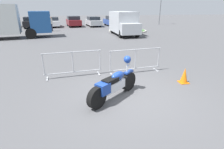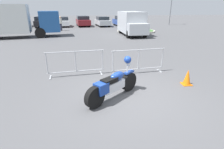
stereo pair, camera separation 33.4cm
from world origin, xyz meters
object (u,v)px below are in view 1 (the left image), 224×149
Objects in this scene: parked_car_maroon at (73,21)px; parked_car_blue at (113,21)px; pedestrian at (51,23)px; traffic_cone at (184,76)px; delivery_van at (123,23)px; parked_car_tan at (10,22)px; parked_car_black at (31,22)px; crowd_barrier_far at (135,61)px; street_lamp at (161,1)px; parked_car_silver at (93,21)px; motorcycle at (114,84)px; parked_car_white at (53,22)px; crowd_barrier_near at (73,64)px.

parked_car_maroon reaches higher than parked_car_blue.
traffic_cone is at bearing 103.14° from pedestrian.
delivery_van is 17.17m from parked_car_tan.
delivery_van reaches higher than pedestrian.
pedestrian is at bearing -123.18° from delivery_van.
parked_car_blue is (11.79, 0.06, 0.00)m from parked_car_black.
traffic_cone is at bearing -42.17° from crowd_barrier_far.
street_lamp is at bearing -95.80° from parked_car_maroon.
parked_car_black is 8.84m from parked_car_silver.
parked_car_tan is (-10.77, 22.91, 0.23)m from motorcycle.
parked_car_maroon is 5.84m from pedestrian.
motorcycle is at bearing -18.26° from delivery_van.
crowd_barrier_far is at bearing -158.95° from parked_car_tan.
motorcycle is at bearing 160.87° from parked_car_blue.
parked_car_white is at bearing 86.13° from parked_car_maroon.
delivery_van is 14.51m from parked_car_black.
parked_car_black is at bearing 116.21° from traffic_cone.
parked_car_silver is at bearing 47.02° from motorcycle.
crowd_barrier_far is 20.55m from parked_car_blue.
crowd_barrier_far is at bearing 179.73° from parked_car_maroon.
parked_car_white is 0.94× the size of parked_car_blue.
crowd_barrier_far is at bearing 163.50° from parked_car_blue.
parked_car_tan is 23.12m from street_lamp.
parked_car_silver is (-2.43, 9.35, -0.53)m from delivery_van.
traffic_cone is (4.19, -1.39, -0.27)m from crowd_barrier_near.
street_lamp is at bearing -169.60° from pedestrian.
pedestrian is at bearing 110.64° from parked_car_blue.
parked_car_silver is (5.89, -0.09, 0.01)m from parked_car_white.
parked_car_silver is at bearing 77.72° from parked_car_blue.
delivery_van is at bearing -174.58° from parked_car_silver.
parked_car_blue is at bearing -100.78° from parked_car_white.
crowd_barrier_far is at bearing 137.83° from traffic_cone.
parked_car_tan is (-14.22, 9.61, -0.54)m from delivery_van.
crowd_barrier_far is at bearing 100.16° from pedestrian.
delivery_van reaches higher than crowd_barrier_near.
street_lamp reaches higher than motorcycle.
parked_car_blue is (0.52, 9.19, -0.49)m from delivery_van.
crowd_barrier_near is 1.00× the size of crowd_barrier_far.
parked_car_white is 5.89m from parked_car_silver.
parked_car_black is at bearing -63.76° from pedestrian.
street_lamp is (19.96, 1.41, 2.96)m from parked_car_black.
parked_car_blue is at bearing 39.60° from motorcycle.
parked_car_blue is at bearing -160.15° from pedestrian.
delivery_van reaches higher than parked_car_silver.
crowd_barrier_far is 1.39× the size of pedestrian.
parked_car_silver is 7.31m from pedestrian.
traffic_cone is 25.13m from street_lamp.
motorcycle is 23.26m from parked_car_white.
crowd_barrier_far is at bearing 17.31° from motorcycle.
parked_car_tan is at bearing 120.19° from crowd_barrier_far.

